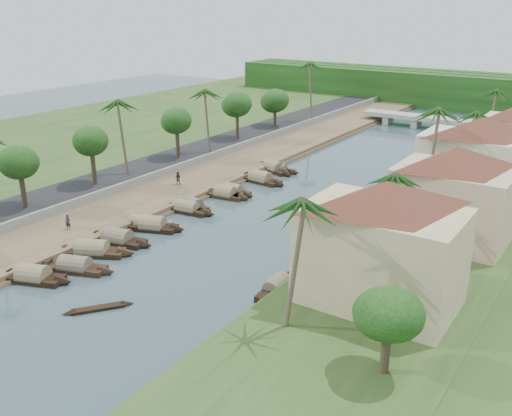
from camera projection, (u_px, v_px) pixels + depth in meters
The scene contains 47 objects.
ground at pixel (208, 252), 58.11m from camera, with size 220.00×220.00×0.00m, color #374B52.
left_bank at pixel (207, 176), 81.96m from camera, with size 10.00×180.00×0.80m, color brown.
right_bank at pixel (453, 225), 63.63m from camera, with size 16.00×180.00×1.20m, color #27441B.
road at pixel (163, 165), 86.29m from camera, with size 8.00×180.00×1.40m, color black.
retaining_wall at pixel (184, 165), 83.82m from camera, with size 0.40×180.00×1.10m, color gray.
far_left_fill at pixel (50, 143), 100.12m from camera, with size 45.00×220.00×1.35m, color #27441B.
treeline at pixel (470, 91), 134.91m from camera, with size 120.00×14.00×8.00m.
bridge at pixel (432, 120), 113.80m from camera, with size 28.00×4.00×2.40m.
building_near at pixel (382, 242), 44.46m from camera, with size 14.85×14.85×10.20m.
building_mid at pixel (453, 194), 56.53m from camera, with size 14.11×14.11×9.70m.
building_far at pixel (478, 159), 67.91m from camera, with size 15.59×15.59×10.20m.
sampan_0 at pixel (75, 267), 53.94m from camera, with size 8.50×4.51×2.22m.
sampan_1 at pixel (34, 277), 51.99m from camera, with size 8.05×4.48×2.34m.
sampan_2 at pixel (92, 251), 57.38m from camera, with size 8.92×5.92×2.38m.
sampan_3 at pixel (117, 239), 60.26m from camera, with size 8.99×3.42×2.35m.
sampan_4 at pixel (141, 224), 64.33m from camera, with size 7.05×2.53×2.00m.
sampan_5 at pixel (153, 226), 63.68m from camera, with size 7.87×4.49×2.43m.
sampan_6 at pixel (193, 205), 70.30m from camera, with size 6.54×3.27×1.95m.
sampan_7 at pixel (187, 209), 68.93m from camera, with size 8.04×2.57×2.12m.
sampan_8 at pixel (225, 194), 74.19m from camera, with size 7.47×2.72×2.26m.
sampan_9 at pixel (227, 193), 74.89m from camera, with size 7.48×2.31×1.91m.
sampan_10 at pixel (233, 191), 75.59m from camera, with size 7.01×1.91×1.95m.
sampan_11 at pixel (260, 179), 80.46m from camera, with size 8.83×2.72×2.46m.
sampan_12 at pixel (278, 169), 85.41m from camera, with size 7.46×1.76×1.82m.
sampan_13 at pixel (273, 168), 85.69m from camera, with size 8.87×4.80×2.38m.
sampan_14 at pixel (277, 287), 50.27m from camera, with size 2.14×7.82×1.91m.
sampan_15 at pixel (337, 243), 59.22m from camera, with size 1.70×6.88×1.89m.
sampan_16 at pixel (389, 197), 73.17m from camera, with size 4.51×8.39×2.07m.
canoe_0 at pixel (98, 309), 47.26m from camera, with size 4.21×5.20×0.78m.
canoe_1 at pixel (122, 240), 60.75m from camera, with size 5.41×1.75×0.86m.
canoe_2 at pixel (259, 180), 81.36m from camera, with size 6.11×1.19×0.88m.
palm_0 at pixel (292, 203), 39.25m from camera, with size 3.20×3.20×11.61m.
palm_1 at pixel (389, 177), 51.79m from camera, with size 3.20×3.20×9.60m.
palm_2 at pixel (436, 112), 63.61m from camera, with size 3.20×3.20×13.12m.
palm_3 at pixel (475, 114), 75.17m from camera, with size 3.20×3.20×10.59m.
palm_5 at pixel (121, 104), 76.31m from camera, with size 3.20×3.20×11.54m.
palm_6 at pixel (207, 92), 87.93m from camera, with size 3.20×3.20×11.20m.
palm_7 at pixel (494, 92), 91.49m from camera, with size 3.20×3.20×10.95m.
palm_8 at pixel (313, 65), 111.01m from camera, with size 3.20×3.20×12.80m.
tree_1 at pixel (19, 163), 65.12m from camera, with size 4.51×4.51×7.21m.
tree_2 at pixel (91, 142), 73.24m from camera, with size 4.47×4.47×7.63m.
tree_3 at pixel (177, 122), 86.25m from camera, with size 4.53×4.53×7.50m.
tree_4 at pixel (237, 105), 98.51m from camera, with size 5.01×5.01×7.92m.
tree_5 at pixel (275, 101), 108.61m from camera, with size 5.16×5.16×6.91m.
tree_7 at pixel (389, 315), 35.99m from camera, with size 4.08×4.08×5.99m.
person_near at pixel (68, 222), 61.51m from camera, with size 0.63×0.41×1.72m, color #282930.
person_far at pixel (178, 178), 76.71m from camera, with size 0.87×0.68×1.78m, color #312A22.
Camera 1 is at (33.49, -41.44, 24.12)m, focal length 40.00 mm.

